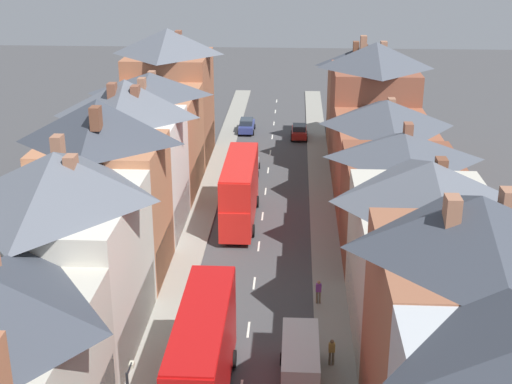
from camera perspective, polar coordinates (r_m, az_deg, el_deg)
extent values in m
cube|color=gray|center=(56.86, -4.82, -3.31)|extent=(2.20, 104.00, 0.14)
cube|color=gray|center=(56.40, 5.52, -3.54)|extent=(2.20, 104.00, 0.14)
cube|color=silver|center=(44.04, -0.61, -10.95)|extent=(0.14, 1.80, 0.01)
cube|color=silver|center=(49.25, -0.15, -7.30)|extent=(0.14, 1.80, 0.01)
cube|color=silver|center=(54.61, 0.22, -4.36)|extent=(0.14, 1.80, 0.01)
cube|color=silver|center=(60.10, 0.52, -1.95)|extent=(0.14, 1.80, 0.01)
cube|color=silver|center=(65.68, 0.77, 0.06)|extent=(0.14, 1.80, 0.01)
cube|color=silver|center=(71.32, 0.98, 1.75)|extent=(0.14, 1.80, 0.01)
cube|color=silver|center=(77.02, 1.15, 3.19)|extent=(0.14, 1.80, 0.01)
cube|color=silver|center=(82.76, 1.31, 4.43)|extent=(0.14, 1.80, 0.01)
cube|color=silver|center=(88.54, 1.44, 5.51)|extent=(0.14, 1.80, 0.01)
cube|color=silver|center=(94.34, 1.56, 6.45)|extent=(0.14, 1.80, 0.01)
cube|color=silver|center=(100.17, 1.67, 7.29)|extent=(0.14, 1.80, 0.01)
cube|color=beige|center=(41.94, -14.95, -6.35)|extent=(8.00, 10.45, 9.07)
cube|color=olive|center=(42.33, -9.43, -10.16)|extent=(0.12, 9.61, 3.20)
pyramid|color=#565B66|center=(39.70, -15.73, 1.25)|extent=(8.00, 10.45, 2.70)
cube|color=#99664C|center=(39.05, -14.58, 1.99)|extent=(0.60, 0.90, 1.21)
cube|color=#99664C|center=(42.25, -15.57, 3.44)|extent=(0.60, 0.90, 1.41)
cube|color=#B2704C|center=(49.54, -11.96, -1.48)|extent=(8.00, 7.26, 9.62)
cube|color=navy|center=(49.97, -7.30, -5.00)|extent=(0.12, 6.68, 3.20)
pyramid|color=#383D47|center=(47.59, -12.51, 5.55)|extent=(8.00, 7.26, 2.94)
cube|color=brown|center=(45.41, -12.69, 5.78)|extent=(0.60, 0.90, 1.46)
cube|color=silver|center=(56.60, -10.00, 1.34)|extent=(8.00, 8.22, 9.37)
cube|color=maroon|center=(56.94, -5.95, -1.65)|extent=(0.12, 7.56, 3.20)
pyramid|color=#565B66|center=(54.92, -10.40, 7.39)|extent=(8.00, 8.22, 2.88)
cube|color=brown|center=(54.03, -11.42, 7.84)|extent=(0.60, 0.90, 1.35)
cube|color=brown|center=(53.97, -9.62, 7.81)|extent=(0.60, 0.90, 1.11)
cube|color=#B2704C|center=(65.21, -8.23, 3.88)|extent=(8.00, 10.20, 9.06)
cube|color=#1E5133|center=(65.46, -4.72, 1.40)|extent=(0.12, 9.39, 3.20)
pyramid|color=#474C56|center=(63.87, -8.48, 8.60)|extent=(8.00, 10.20, 1.92)
cube|color=#99664C|center=(64.27, -8.33, 9.12)|extent=(0.60, 0.90, 0.97)
cube|color=#99664C|center=(61.04, -9.12, 8.51)|extent=(0.60, 0.90, 1.05)
cube|color=#A36042|center=(74.09, -6.85, 6.73)|extent=(8.00, 9.04, 10.95)
cube|color=olive|center=(74.54, -3.74, 3.83)|extent=(0.12, 8.32, 3.20)
pyramid|color=#565B66|center=(72.78, -7.08, 11.89)|extent=(8.00, 9.04, 2.54)
cube|color=brown|center=(72.88, -6.22, 12.34)|extent=(0.60, 0.90, 1.00)
cube|color=brown|center=(33.51, 16.26, -12.55)|extent=(8.00, 9.22, 10.37)
pyramid|color=#383D47|center=(30.59, 17.44, -2.42)|extent=(8.00, 9.22, 2.44)
cube|color=#99664C|center=(31.68, 19.51, -0.77)|extent=(0.60, 0.90, 1.13)
cube|color=#99664C|center=(29.51, 15.41, -1.61)|extent=(0.60, 0.90, 1.37)
cube|color=#BCB7A8|center=(42.89, 13.21, -6.10)|extent=(8.00, 11.67, 8.35)
cube|color=navy|center=(43.57, 7.76, -9.10)|extent=(0.12, 10.73, 3.20)
pyramid|color=#565B66|center=(40.80, 13.82, 0.73)|extent=(8.00, 11.67, 2.48)
cube|color=brown|center=(41.09, 14.58, 1.76)|extent=(0.60, 0.90, 1.30)
cube|color=brown|center=(52.26, 11.39, -1.37)|extent=(8.00, 8.84, 7.73)
cube|color=black|center=(52.71, 6.97, -3.58)|extent=(0.12, 8.13, 3.20)
pyramid|color=#474C56|center=(50.69, 11.76, 3.67)|extent=(8.00, 8.84, 1.87)
cube|color=brown|center=(50.79, 12.06, 4.58)|extent=(0.60, 0.90, 1.53)
cube|color=#935138|center=(61.99, 10.13, 2.05)|extent=(8.00, 11.93, 7.34)
cube|color=#1E5133|center=(62.31, 6.41, 0.33)|extent=(0.12, 10.98, 3.20)
pyramid|color=#474C56|center=(60.68, 10.41, 6.28)|extent=(8.00, 11.93, 2.11)
cube|color=#99664C|center=(61.37, 10.79, 6.91)|extent=(0.60, 0.90, 1.03)
cube|color=brown|center=(71.43, 9.29, 5.75)|extent=(8.00, 8.72, 10.14)
cube|color=maroon|center=(72.08, 6.01, 3.17)|extent=(0.12, 8.02, 3.20)
pyramid|color=#474C56|center=(70.11, 9.58, 10.74)|extent=(8.00, 8.72, 2.49)
cube|color=#99664C|center=(71.19, 10.18, 11.32)|extent=(0.60, 0.90, 1.15)
cube|color=#99664C|center=(71.54, 8.59, 11.63)|extent=(0.60, 0.90, 1.59)
cube|color=#A36042|center=(79.19, 8.71, 6.78)|extent=(8.00, 7.06, 8.90)
cube|color=maroon|center=(79.63, 5.77, 4.87)|extent=(0.12, 6.49, 3.20)
pyramid|color=#383D47|center=(78.07, 8.93, 10.77)|extent=(8.00, 7.06, 2.30)
cube|color=brown|center=(76.51, 8.66, 11.12)|extent=(0.60, 0.90, 1.40)
cube|color=brown|center=(77.31, 8.00, 11.29)|extent=(0.60, 0.90, 1.51)
cube|color=#B70F0F|center=(37.27, -4.23, -14.51)|extent=(2.44, 10.80, 2.50)
cube|color=#B70F0F|center=(35.94, -4.33, -11.38)|extent=(2.44, 10.58, 2.30)
cube|color=#B70F0F|center=(35.32, -4.38, -9.73)|extent=(2.39, 10.37, 0.10)
cube|color=#28333D|center=(41.62, -3.30, -10.06)|extent=(2.20, 0.10, 1.20)
cube|color=#28333D|center=(40.49, -3.37, -7.26)|extent=(2.20, 0.10, 1.10)
cube|color=#28333D|center=(37.28, -6.11, -14.10)|extent=(0.06, 9.18, 0.90)
cube|color=#28333D|center=(36.05, -6.25, -11.15)|extent=(0.06, 9.18, 0.90)
cube|color=yellow|center=(40.13, -3.39, -6.25)|extent=(1.34, 0.08, 0.32)
cylinder|color=black|center=(40.80, -5.33, -13.05)|extent=(0.30, 1.00, 1.00)
cylinder|color=black|center=(40.54, -1.82, -13.21)|extent=(0.30, 1.00, 1.00)
cube|color=red|center=(58.45, -1.29, -0.88)|extent=(2.44, 10.80, 2.50)
cube|color=red|center=(57.62, -1.31, 1.34)|extent=(2.44, 10.58, 2.30)
cube|color=red|center=(57.23, -1.32, 2.47)|extent=(2.39, 10.37, 0.10)
cube|color=#28333D|center=(63.38, -0.92, 1.05)|extent=(2.20, 0.10, 1.20)
cube|color=#28333D|center=(62.65, -0.94, 3.04)|extent=(2.20, 0.10, 1.10)
cube|color=#28333D|center=(58.46, -2.46, -0.63)|extent=(0.06, 9.18, 0.90)
cube|color=#28333D|center=(57.68, -2.49, 1.45)|extent=(0.06, 9.18, 0.90)
cube|color=yellow|center=(62.41, -0.94, 3.74)|extent=(1.34, 0.08, 0.32)
cylinder|color=black|center=(62.08, -2.17, -0.72)|extent=(0.30, 1.00, 1.00)
cylinder|color=black|center=(61.90, 0.08, -0.76)|extent=(0.30, 1.00, 1.00)
cylinder|color=black|center=(56.27, -2.76, -3.05)|extent=(0.30, 1.00, 1.00)
cylinder|color=black|center=(56.08, -0.27, -3.11)|extent=(0.30, 1.00, 1.00)
cube|color=maroon|center=(82.12, 3.47, 4.76)|extent=(1.70, 3.82, 0.75)
cube|color=#28333D|center=(81.76, 3.48, 5.18)|extent=(1.46, 1.91, 0.60)
cylinder|color=black|center=(83.37, 2.88, 4.74)|extent=(0.20, 0.62, 0.62)
cylinder|color=black|center=(83.38, 4.05, 4.72)|extent=(0.20, 0.62, 0.62)
cylinder|color=black|center=(81.09, 2.86, 4.29)|extent=(0.20, 0.62, 0.62)
cylinder|color=black|center=(81.10, 4.07, 4.26)|extent=(0.20, 0.62, 0.62)
cube|color=gray|center=(70.44, -0.51, 2.05)|extent=(1.70, 4.34, 0.67)
cube|color=#28333D|center=(70.03, -0.52, 2.49)|extent=(1.46, 2.17, 0.60)
cylinder|color=black|center=(71.87, -1.12, 2.15)|extent=(0.20, 0.62, 0.62)
cylinder|color=black|center=(71.77, 0.24, 2.13)|extent=(0.20, 0.62, 0.62)
cylinder|color=black|center=(69.33, -1.28, 1.45)|extent=(0.20, 0.62, 0.62)
cylinder|color=black|center=(69.23, 0.12, 1.42)|extent=(0.20, 0.62, 0.62)
cube|color=navy|center=(84.59, -0.75, 5.26)|extent=(1.70, 4.37, 0.74)
cube|color=#28333D|center=(84.20, -0.76, 5.66)|extent=(1.46, 2.19, 0.60)
cylinder|color=black|center=(86.05, -1.25, 5.27)|extent=(0.20, 0.62, 0.62)
cylinder|color=black|center=(85.94, -0.12, 5.26)|extent=(0.20, 0.62, 0.62)
cylinder|color=black|center=(83.45, -1.40, 4.78)|extent=(0.20, 0.62, 0.62)
cylinder|color=black|center=(83.33, -0.23, 4.76)|extent=(0.20, 0.62, 0.62)
cube|color=silver|center=(38.94, 3.56, -13.30)|extent=(1.96, 5.20, 2.10)
cube|color=#28333D|center=(40.92, 3.56, -10.96)|extent=(1.76, 0.10, 0.90)
cylinder|color=black|center=(40.79, 2.11, -13.21)|extent=(0.24, 0.72, 0.72)
cylinder|color=black|center=(40.81, 4.93, -13.26)|extent=(0.24, 0.72, 0.72)
cylinder|color=brown|center=(40.69, 5.92, -13.08)|extent=(0.14, 0.14, 0.84)
cylinder|color=brown|center=(40.70, 6.18, -13.08)|extent=(0.14, 0.14, 0.84)
cube|color=#A87A38|center=(40.32, 6.09, -12.26)|extent=(0.36, 0.22, 0.54)
sphere|color=brown|center=(40.11, 6.11, -11.80)|extent=(0.22, 0.22, 0.22)
cylinder|color=brown|center=(46.54, 4.89, -8.38)|extent=(0.14, 0.14, 0.84)
cylinder|color=brown|center=(46.54, 5.12, -8.39)|extent=(0.14, 0.14, 0.84)
cube|color=#723384|center=(46.21, 5.03, -7.63)|extent=(0.36, 0.22, 0.54)
sphere|color=#9E7051|center=(46.03, 5.05, -7.21)|extent=(0.22, 0.22, 0.22)
cylinder|color=black|center=(31.56, -10.11, -13.77)|extent=(0.08, 0.90, 0.08)
cube|color=beige|center=(31.96, -9.92, -13.44)|extent=(0.20, 0.32, 0.20)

